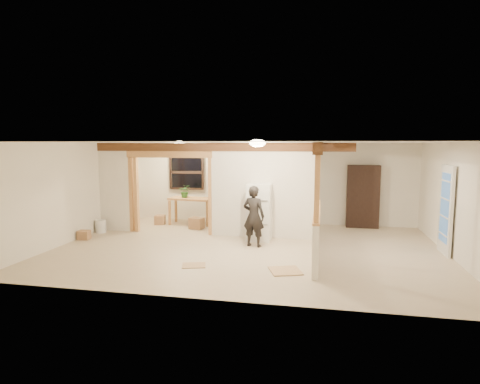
% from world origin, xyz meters
% --- Properties ---
extents(floor, '(9.00, 6.50, 0.01)m').
position_xyz_m(floor, '(0.00, 0.00, -0.01)').
color(floor, '#C4B092').
rests_on(floor, ground).
extents(ceiling, '(9.00, 6.50, 0.01)m').
position_xyz_m(ceiling, '(0.00, 0.00, 2.50)').
color(ceiling, white).
extents(wall_back, '(9.00, 0.01, 2.50)m').
position_xyz_m(wall_back, '(0.00, 3.25, 1.25)').
color(wall_back, silver).
rests_on(wall_back, floor).
extents(wall_front, '(9.00, 0.01, 2.50)m').
position_xyz_m(wall_front, '(0.00, -3.25, 1.25)').
color(wall_front, silver).
rests_on(wall_front, floor).
extents(wall_left, '(0.01, 6.50, 2.50)m').
position_xyz_m(wall_left, '(-4.50, 0.00, 1.25)').
color(wall_left, silver).
rests_on(wall_left, floor).
extents(wall_right, '(0.01, 6.50, 2.50)m').
position_xyz_m(wall_right, '(4.50, 0.00, 1.25)').
color(wall_right, silver).
rests_on(wall_right, floor).
extents(partition_left_stub, '(0.90, 0.12, 2.50)m').
position_xyz_m(partition_left_stub, '(-4.05, 1.20, 1.25)').
color(partition_left_stub, white).
rests_on(partition_left_stub, floor).
extents(partition_center, '(2.80, 0.12, 2.50)m').
position_xyz_m(partition_center, '(0.20, 1.20, 1.25)').
color(partition_center, white).
rests_on(partition_center, floor).
extents(doorway_frame, '(2.46, 0.14, 2.20)m').
position_xyz_m(doorway_frame, '(-2.40, 1.20, 1.10)').
color(doorway_frame, tan).
rests_on(doorway_frame, floor).
extents(header_beam_back, '(7.00, 0.18, 0.22)m').
position_xyz_m(header_beam_back, '(-1.00, 1.20, 2.38)').
color(header_beam_back, brown).
rests_on(header_beam_back, ceiling).
extents(header_beam_right, '(0.18, 3.30, 0.22)m').
position_xyz_m(header_beam_right, '(1.60, -0.40, 2.38)').
color(header_beam_right, brown).
rests_on(header_beam_right, ceiling).
extents(pony_wall, '(0.12, 3.20, 1.00)m').
position_xyz_m(pony_wall, '(1.60, -0.40, 0.50)').
color(pony_wall, white).
rests_on(pony_wall, floor).
extents(stud_partition, '(0.14, 3.20, 1.32)m').
position_xyz_m(stud_partition, '(1.60, -0.40, 1.66)').
color(stud_partition, tan).
rests_on(stud_partition, pony_wall).
extents(window_back, '(1.12, 0.10, 1.10)m').
position_xyz_m(window_back, '(-2.60, 3.17, 1.55)').
color(window_back, black).
rests_on(window_back, wall_back).
extents(french_door, '(0.12, 0.86, 2.00)m').
position_xyz_m(french_door, '(4.42, 0.40, 1.00)').
color(french_door, white).
rests_on(french_door, floor).
extents(ceiling_dome_main, '(0.36, 0.36, 0.16)m').
position_xyz_m(ceiling_dome_main, '(0.30, -0.50, 2.48)').
color(ceiling_dome_main, '#FFEABF').
rests_on(ceiling_dome_main, ceiling).
extents(ceiling_dome_util, '(0.32, 0.32, 0.14)m').
position_xyz_m(ceiling_dome_util, '(-2.50, 2.30, 2.48)').
color(ceiling_dome_util, '#FFEABF').
rests_on(ceiling_dome_util, ceiling).
extents(hanging_bulb, '(0.07, 0.07, 0.07)m').
position_xyz_m(hanging_bulb, '(-2.00, 1.60, 2.18)').
color(hanging_bulb, '#FFD88C').
rests_on(hanging_bulb, ceiling).
extents(refrigerator, '(0.60, 0.58, 1.45)m').
position_xyz_m(refrigerator, '(0.14, 0.85, 0.73)').
color(refrigerator, silver).
rests_on(refrigerator, floor).
extents(woman, '(0.61, 0.47, 1.48)m').
position_xyz_m(woman, '(0.11, 0.19, 0.74)').
color(woman, black).
rests_on(woman, floor).
extents(work_table, '(1.38, 0.83, 0.82)m').
position_xyz_m(work_table, '(-2.24, 2.50, 0.41)').
color(work_table, tan).
rests_on(work_table, floor).
extents(potted_plant, '(0.41, 0.37, 0.40)m').
position_xyz_m(potted_plant, '(-2.43, 2.52, 1.02)').
color(potted_plant, '#2B6126').
rests_on(potted_plant, work_table).
extents(shop_vac, '(0.62, 0.62, 0.69)m').
position_xyz_m(shop_vac, '(-4.18, 2.22, 0.34)').
color(shop_vac, '#B01010').
rests_on(shop_vac, floor).
extents(bookshelf, '(0.93, 0.31, 1.85)m').
position_xyz_m(bookshelf, '(2.89, 3.03, 0.93)').
color(bookshelf, black).
rests_on(bookshelf, floor).
extents(bucket, '(0.35, 0.35, 0.36)m').
position_xyz_m(bucket, '(-4.33, 0.84, 0.18)').
color(bucket, silver).
rests_on(bucket, floor).
extents(box_util_a, '(0.43, 0.39, 0.33)m').
position_xyz_m(box_util_a, '(-1.86, 1.88, 0.16)').
color(box_util_a, '#A4774F').
rests_on(box_util_a, floor).
extents(box_util_b, '(0.35, 0.35, 0.28)m').
position_xyz_m(box_util_b, '(-3.17, 2.26, 0.14)').
color(box_util_b, '#A4774F').
rests_on(box_util_b, floor).
extents(box_front, '(0.31, 0.27, 0.23)m').
position_xyz_m(box_front, '(-4.33, 0.02, 0.12)').
color(box_front, '#A4774F').
rests_on(box_front, floor).
extents(floor_panel_near, '(0.74, 0.74, 0.02)m').
position_xyz_m(floor_panel_near, '(1.03, -1.58, 0.01)').
color(floor_panel_near, tan).
rests_on(floor_panel_near, floor).
extents(floor_panel_far, '(0.56, 0.49, 0.02)m').
position_xyz_m(floor_panel_far, '(-0.83, -1.59, 0.01)').
color(floor_panel_far, tan).
rests_on(floor_panel_far, floor).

